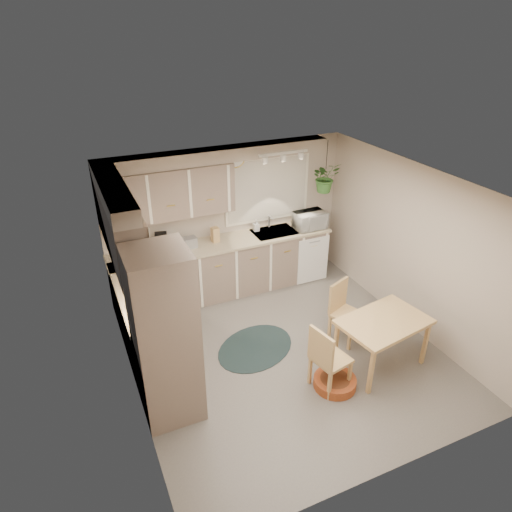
# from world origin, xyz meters

# --- Properties ---
(floor) EXTENTS (4.20, 4.20, 0.00)m
(floor) POSITION_xyz_m (0.00, 0.00, 0.00)
(floor) COLOR #67625B
(floor) RESTS_ON ground
(ceiling) EXTENTS (4.20, 4.20, 0.00)m
(ceiling) POSITION_xyz_m (0.00, 0.00, 2.40)
(ceiling) COLOR white
(ceiling) RESTS_ON wall_back
(wall_back) EXTENTS (4.00, 0.04, 2.40)m
(wall_back) POSITION_xyz_m (0.00, 2.10, 1.20)
(wall_back) COLOR #B0A191
(wall_back) RESTS_ON floor
(wall_front) EXTENTS (4.00, 0.04, 2.40)m
(wall_front) POSITION_xyz_m (0.00, -2.10, 1.20)
(wall_front) COLOR #B0A191
(wall_front) RESTS_ON floor
(wall_left) EXTENTS (0.04, 4.20, 2.40)m
(wall_left) POSITION_xyz_m (-2.00, 0.00, 1.20)
(wall_left) COLOR #B0A191
(wall_left) RESTS_ON floor
(wall_right) EXTENTS (0.04, 4.20, 2.40)m
(wall_right) POSITION_xyz_m (2.00, 0.00, 1.20)
(wall_right) COLOR #B0A191
(wall_right) RESTS_ON floor
(base_cab_left) EXTENTS (0.60, 1.85, 0.90)m
(base_cab_left) POSITION_xyz_m (-1.70, 0.88, 0.45)
(base_cab_left) COLOR gray
(base_cab_left) RESTS_ON floor
(base_cab_back) EXTENTS (3.60, 0.60, 0.90)m
(base_cab_back) POSITION_xyz_m (-0.20, 1.80, 0.45)
(base_cab_back) COLOR gray
(base_cab_back) RESTS_ON floor
(counter_left) EXTENTS (0.64, 1.89, 0.04)m
(counter_left) POSITION_xyz_m (-1.69, 0.88, 0.92)
(counter_left) COLOR #BCAF89
(counter_left) RESTS_ON base_cab_left
(counter_back) EXTENTS (3.64, 0.64, 0.04)m
(counter_back) POSITION_xyz_m (-0.20, 1.79, 0.92)
(counter_back) COLOR #BCAF89
(counter_back) RESTS_ON base_cab_back
(oven_stack) EXTENTS (0.65, 0.65, 2.10)m
(oven_stack) POSITION_xyz_m (-1.68, -0.38, 1.05)
(oven_stack) COLOR gray
(oven_stack) RESTS_ON floor
(wall_oven_face) EXTENTS (0.02, 0.56, 0.58)m
(wall_oven_face) POSITION_xyz_m (-1.35, -0.38, 1.05)
(wall_oven_face) COLOR white
(wall_oven_face) RESTS_ON oven_stack
(upper_cab_left) EXTENTS (0.35, 2.00, 0.75)m
(upper_cab_left) POSITION_xyz_m (-1.82, 1.00, 1.83)
(upper_cab_left) COLOR gray
(upper_cab_left) RESTS_ON wall_left
(upper_cab_back) EXTENTS (2.00, 0.35, 0.75)m
(upper_cab_back) POSITION_xyz_m (-1.00, 1.93, 1.83)
(upper_cab_back) COLOR gray
(upper_cab_back) RESTS_ON wall_back
(soffit_left) EXTENTS (0.30, 2.00, 0.20)m
(soffit_left) POSITION_xyz_m (-1.85, 1.00, 2.30)
(soffit_left) COLOR #B0A191
(soffit_left) RESTS_ON wall_left
(soffit_back) EXTENTS (3.60, 0.30, 0.20)m
(soffit_back) POSITION_xyz_m (-0.20, 1.95, 2.30)
(soffit_back) COLOR #B0A191
(soffit_back) RESTS_ON wall_back
(cooktop) EXTENTS (0.52, 0.58, 0.02)m
(cooktop) POSITION_xyz_m (-1.68, 0.30, 0.94)
(cooktop) COLOR white
(cooktop) RESTS_ON counter_left
(range_hood) EXTENTS (0.40, 0.60, 0.14)m
(range_hood) POSITION_xyz_m (-1.70, 0.30, 1.40)
(range_hood) COLOR white
(range_hood) RESTS_ON upper_cab_left
(window_blinds) EXTENTS (1.40, 0.02, 1.00)m
(window_blinds) POSITION_xyz_m (0.70, 2.07, 1.60)
(window_blinds) COLOR silver
(window_blinds) RESTS_ON wall_back
(window_frame) EXTENTS (1.50, 0.02, 1.10)m
(window_frame) POSITION_xyz_m (0.70, 2.08, 1.60)
(window_frame) COLOR silver
(window_frame) RESTS_ON wall_back
(sink) EXTENTS (0.70, 0.48, 0.10)m
(sink) POSITION_xyz_m (0.70, 1.80, 0.90)
(sink) COLOR #9FA1A6
(sink) RESTS_ON counter_back
(dishwasher_front) EXTENTS (0.58, 0.02, 0.83)m
(dishwasher_front) POSITION_xyz_m (1.30, 1.49, 0.42)
(dishwasher_front) COLOR white
(dishwasher_front) RESTS_ON base_cab_back
(track_light_bar) EXTENTS (0.80, 0.04, 0.04)m
(track_light_bar) POSITION_xyz_m (0.70, 1.55, 2.33)
(track_light_bar) COLOR white
(track_light_bar) RESTS_ON ceiling
(wall_clock) EXTENTS (0.30, 0.03, 0.30)m
(wall_clock) POSITION_xyz_m (0.15, 2.07, 2.18)
(wall_clock) COLOR gold
(wall_clock) RESTS_ON wall_back
(dining_table) EXTENTS (1.22, 0.92, 0.70)m
(dining_table) POSITION_xyz_m (1.03, -0.72, 0.35)
(dining_table) COLOR tan
(dining_table) RESTS_ON floor
(chair_left) EXTENTS (0.50, 0.50, 0.90)m
(chair_left) POSITION_xyz_m (0.22, -0.79, 0.45)
(chair_left) COLOR tan
(chair_left) RESTS_ON floor
(chair_back) EXTENTS (0.54, 0.54, 0.88)m
(chair_back) POSITION_xyz_m (0.94, -0.09, 0.44)
(chair_back) COLOR tan
(chair_back) RESTS_ON floor
(braided_rug) EXTENTS (1.44, 1.30, 0.01)m
(braided_rug) POSITION_xyz_m (-0.33, 0.24, 0.01)
(braided_rug) COLOR black
(braided_rug) RESTS_ON floor
(pet_bed) EXTENTS (0.54, 0.54, 0.12)m
(pet_bed) POSITION_xyz_m (0.27, -0.84, 0.06)
(pet_bed) COLOR #A55121
(pet_bed) RESTS_ON floor
(microwave) EXTENTS (0.53, 0.31, 0.35)m
(microwave) POSITION_xyz_m (1.32, 1.70, 1.12)
(microwave) COLOR white
(microwave) RESTS_ON counter_back
(soap_bottle) EXTENTS (0.10, 0.21, 0.09)m
(soap_bottle) POSITION_xyz_m (0.44, 1.95, 0.99)
(soap_bottle) COLOR white
(soap_bottle) RESTS_ON counter_back
(hanging_plant) EXTENTS (0.48, 0.52, 0.39)m
(hanging_plant) POSITION_xyz_m (1.56, 1.70, 1.74)
(hanging_plant) COLOR #346829
(hanging_plant) RESTS_ON ceiling
(coffee_maker) EXTENTS (0.22, 0.25, 0.32)m
(coffee_maker) POSITION_xyz_m (-1.18, 1.80, 1.10)
(coffee_maker) COLOR black
(coffee_maker) RESTS_ON counter_back
(toaster) EXTENTS (0.28, 0.17, 0.17)m
(toaster) POSITION_xyz_m (-0.77, 1.82, 1.02)
(toaster) COLOR #9FA1A6
(toaster) RESTS_ON counter_back
(knife_block) EXTENTS (0.12, 0.12, 0.24)m
(knife_block) POSITION_xyz_m (-0.32, 1.85, 1.06)
(knife_block) COLOR tan
(knife_block) RESTS_ON counter_back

